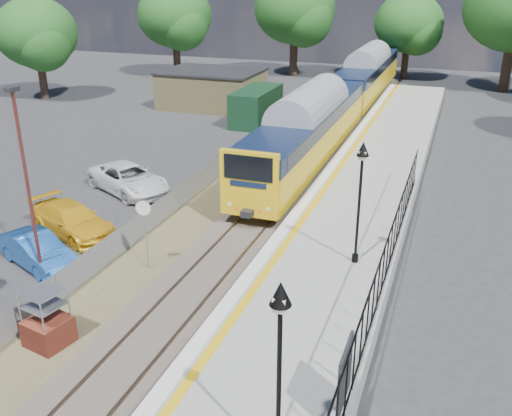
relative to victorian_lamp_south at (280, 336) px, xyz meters
The scene contains 17 objects.
ground 8.05m from the victorian_lamp_south, 143.97° to the left, with size 120.00×120.00×0.00m, color #2D2D30.
track_bed 15.50m from the victorian_lamp_south, 113.60° to the left, with size 5.90×80.00×0.29m.
platform 12.67m from the victorian_lamp_south, 96.18° to the left, with size 5.00×70.00×0.90m, color gray.
platform_edge 12.92m from the victorian_lamp_south, 105.65° to the left, with size 0.90×70.00×0.01m.
victorian_lamp_south is the anchor object (origin of this frame).
victorian_lamp_north 10.00m from the victorian_lamp_south, 91.15° to the left, with size 0.44×0.44×4.60m.
palisade_fence 6.79m from the victorian_lamp_south, 80.47° to the left, with size 0.12×26.00×2.00m.
wire_fence 19.07m from the victorian_lamp_south, 121.23° to the left, with size 0.06×52.00×1.20m.
outbuilding 38.94m from the victorian_lamp_south, 114.99° to the left, with size 10.80×10.10×3.12m.
tree_line 46.24m from the victorian_lamp_south, 95.09° to the left, with size 56.80×43.80×11.88m.
train 33.89m from the victorian_lamp_south, 99.35° to the left, with size 2.82×40.83×3.51m.
brick_plinth 9.54m from the victorian_lamp_south, 160.76° to the left, with size 1.41×1.41×1.94m.
speed_sign 11.76m from the victorian_lamp_south, 133.94° to the left, with size 0.58×0.17×2.92m.
carpark_lamp 12.72m from the victorian_lamp_south, 151.67° to the left, with size 0.25×0.50×7.36m.
car_blue 14.63m from the victorian_lamp_south, 149.88° to the left, with size 1.40×4.00×1.32m, color #1A509D.
car_yellow 16.64m from the victorian_lamp_south, 141.83° to the left, with size 1.93×4.74×1.38m, color gold.
car_white 20.72m from the victorian_lamp_south, 130.48° to the left, with size 2.41×5.24×1.45m, color white.
Camera 1 is at (8.21, -12.89, 10.84)m, focal length 40.00 mm.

